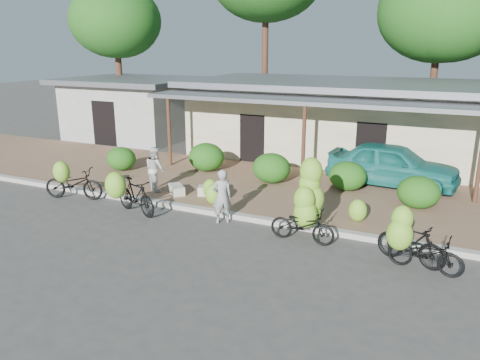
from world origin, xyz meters
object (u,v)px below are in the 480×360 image
(vendor, at_px, (222,196))
(bike_far_right, at_px, (426,253))
(teal_van, at_px, (392,165))
(bike_far_left, at_px, (72,182))
(sack_near, at_px, (211,191))
(sack_far, at_px, (177,189))
(bike_left, at_px, (132,194))
(bike_center, at_px, (306,208))
(bike_right, at_px, (408,239))
(bystander, at_px, (155,169))
(tree_center_right, at_px, (437,10))
(tree_back_left, at_px, (114,19))

(vendor, bearing_deg, bike_far_right, 135.38)
(bike_far_right, relative_size, teal_van, 0.39)
(bike_far_left, distance_m, bike_far_right, 10.76)
(bike_far_right, relative_size, sack_near, 2.00)
(sack_far, xyz_separation_m, vendor, (2.41, -1.42, 0.52))
(bike_left, distance_m, sack_near, 2.72)
(sack_far, height_order, teal_van, teal_van)
(bike_left, xyz_separation_m, bike_far_right, (8.13, -0.20, -0.21))
(bike_far_left, height_order, sack_far, bike_far_left)
(bike_center, distance_m, bike_right, 2.64)
(bike_far_right, xyz_separation_m, teal_van, (-1.55, 6.09, 0.44))
(bike_far_left, relative_size, bike_right, 1.22)
(bike_right, relative_size, bike_far_right, 1.00)
(bystander, bearing_deg, vendor, -176.81)
(bike_left, bearing_deg, tree_center_right, -5.27)
(tree_back_left, relative_size, bike_right, 4.82)
(bike_far_left, xyz_separation_m, vendor, (5.32, 0.21, 0.20))
(teal_van, bearing_deg, vendor, 148.51)
(sack_near, xyz_separation_m, sack_far, (-1.12, -0.33, -0.01))
(bike_far_left, relative_size, bike_center, 0.99)
(bike_left, distance_m, bystander, 2.08)
(bike_center, bearing_deg, sack_far, 74.75)
(bike_far_right, height_order, vendor, vendor)
(sack_near, xyz_separation_m, bystander, (-1.96, -0.29, 0.59))
(vendor, bearing_deg, bike_left, -25.48)
(tree_back_left, xyz_separation_m, tree_center_right, (17.00, 3.50, 0.20))
(sack_near, xyz_separation_m, vendor, (1.29, -1.75, 0.51))
(bike_far_left, bearing_deg, bike_right, -108.29)
(bike_far_right, distance_m, vendor, 5.49)
(sack_near, distance_m, teal_van, 6.32)
(tree_center_right, relative_size, bike_center, 4.18)
(tree_back_left, xyz_separation_m, sack_far, (10.37, -10.15, -6.00))
(bike_far_right, bearing_deg, sack_far, 82.65)
(bike_center, bearing_deg, tree_back_left, 54.22)
(sack_near, height_order, teal_van, teal_van)
(bike_left, distance_m, teal_van, 8.84)
(tree_center_right, height_order, bike_right, tree_center_right)
(tree_back_left, xyz_separation_m, bike_far_right, (18.20, -12.31, -5.82))
(sack_far, bearing_deg, bike_left, -98.57)
(sack_near, bearing_deg, vendor, -53.69)
(bike_right, bearing_deg, sack_far, 93.75)
(tree_back_left, distance_m, bystander, 14.90)
(bike_right, bearing_deg, bike_far_left, 106.84)
(bike_center, xyz_separation_m, teal_van, (1.42, 5.40, 0.06))
(tree_center_right, bearing_deg, bike_left, -113.93)
(bike_left, distance_m, bike_center, 5.19)
(bike_far_left, relative_size, bystander, 1.39)
(bike_far_right, distance_m, sack_far, 8.13)
(bike_center, bearing_deg, bystander, 76.73)
(sack_far, bearing_deg, bike_center, -16.79)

